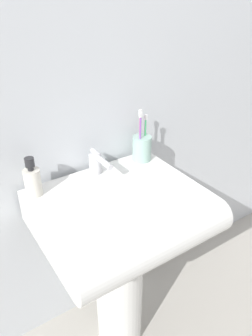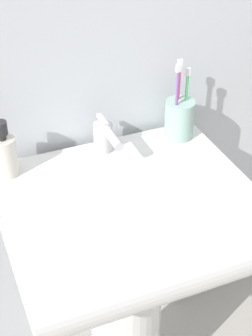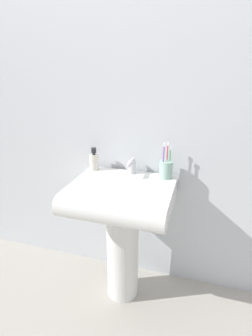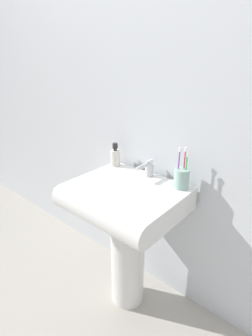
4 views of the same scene
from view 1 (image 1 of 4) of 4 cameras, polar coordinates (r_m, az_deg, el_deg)
The scene contains 7 objects.
ground_plane at distance 1.73m, azimuth -1.08°, elevation -26.55°, with size 6.00×6.00×0.00m, color #ADA89E.
wall_back at distance 1.20m, azimuth -8.78°, elevation 18.05°, with size 5.00×0.05×2.40m, color silver.
sink_pedestal at distance 1.46m, azimuth -1.21°, elevation -19.46°, with size 0.20×0.20×0.66m, color white.
sink_basin at distance 1.16m, azimuth -0.12°, elevation -8.35°, with size 0.58×0.50×0.12m.
faucet at distance 1.25m, azimuth -5.08°, elevation 0.88°, with size 0.05×0.14×0.09m.
toothbrush_cup at distance 1.34m, azimuth 2.78°, elevation 3.57°, with size 0.08×0.08×0.21m.
soap_bottle at distance 1.17m, azimuth -15.96°, elevation -2.10°, with size 0.06×0.06×0.14m.
Camera 1 is at (-0.50, -0.80, 1.45)m, focal length 35.00 mm.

